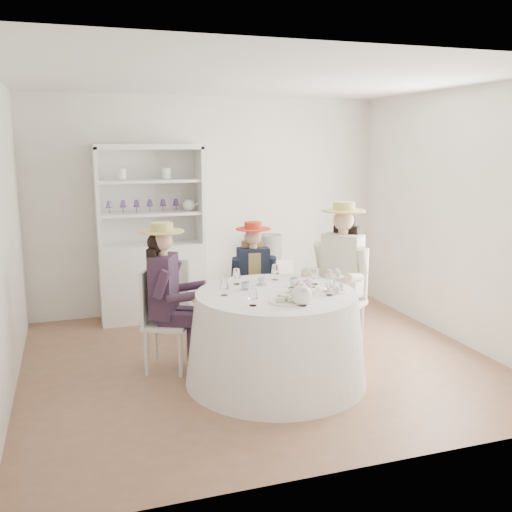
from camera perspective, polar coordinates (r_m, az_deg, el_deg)
name	(u,v)px	position (r m, az deg, el deg)	size (l,w,h in m)	color
ground	(259,361)	(5.76, 0.31, -10.48)	(4.50, 4.50, 0.00)	brown
ceiling	(259,79)	(5.38, 0.35, 17.30)	(4.50, 4.50, 0.00)	white
wall_back	(210,205)	(7.31, -4.65, 5.10)	(4.50, 4.50, 0.00)	silver
wall_front	(361,272)	(3.60, 10.47, -1.58)	(4.50, 4.50, 0.00)	silver
wall_left	(2,239)	(5.16, -24.09, 1.53)	(4.50, 4.50, 0.00)	silver
wall_right	(459,217)	(6.47, 19.63, 3.66)	(4.50, 4.50, 0.00)	silver
tea_table	(276,337)	(5.20, 2.02, -8.09)	(1.64, 1.64, 0.83)	white
hutch	(152,258)	(7.04, -10.38, -0.21)	(1.38, 0.81, 2.12)	silver
side_table	(270,283)	(7.46, 1.39, -2.69)	(0.43, 0.43, 0.66)	silver
hatbox	(270,246)	(7.36, 1.40, 0.96)	(0.30, 0.30, 0.30)	black
guest_left	(166,288)	(5.38, -8.96, -3.23)	(0.60, 0.54, 1.42)	silver
guest_mid	(253,275)	(6.09, -0.25, -1.92)	(0.49, 0.51, 1.31)	silver
guest_right	(341,268)	(5.89, 8.51, -1.20)	(0.66, 0.64, 1.55)	silver
spare_chair	(181,294)	(6.38, -7.56, -3.81)	(0.53, 0.53, 0.90)	silver
teacup_a	(246,286)	(5.15, -1.01, -3.07)	(0.08, 0.08, 0.06)	white
teacup_b	(261,282)	(5.32, 0.54, -2.59)	(0.07, 0.07, 0.07)	white
teacup_c	(294,282)	(5.31, 3.82, -2.63)	(0.08, 0.08, 0.07)	white
flower_bowl	(299,290)	(5.07, 4.29, -3.41)	(0.20, 0.20, 0.05)	white
flower_arrangement	(303,284)	(5.05, 4.68, -2.82)	(0.17, 0.17, 0.06)	pink
table_teapot	(302,295)	(4.70, 4.59, -3.91)	(0.25, 0.18, 0.19)	white
sandwich_plate	(285,300)	(4.78, 2.96, -4.43)	(0.28, 0.28, 0.06)	white
cupcake_stand	(334,284)	(5.12, 7.84, -2.77)	(0.21, 0.21, 0.20)	white
stemware_set	(276,284)	(5.06, 2.06, -2.83)	(0.99, 0.99, 0.15)	white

